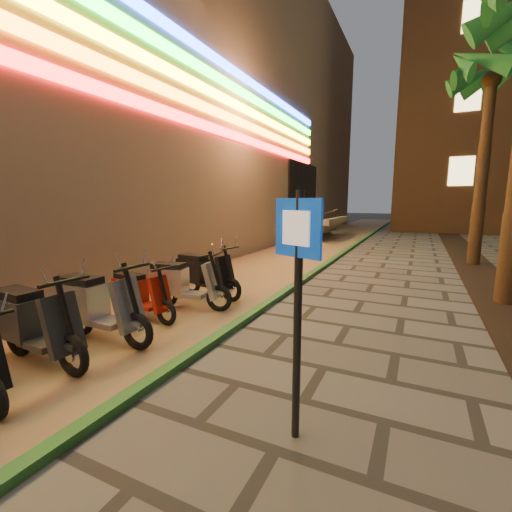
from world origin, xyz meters
The scene contains 11 objects.
ground centered at (0.00, 0.00, 0.00)m, with size 120.00×120.00×0.00m, color #474442.
parking_strip centered at (-2.60, 10.00, 0.01)m, with size 3.40×60.00×0.01m, color #8C7251.
green_curb centered at (-0.90, 10.00, 0.05)m, with size 0.18×60.00×0.10m, color #256428.
mall_building centered at (-15.47, 10.02, 7.48)m, with size 24.23×44.00×15.00m.
palm_d centered at (3.60, 12.00, 5.94)m, with size 2.97×3.02×7.16m.
pedestrian_sign centered at (0.93, 1.08, 1.46)m, with size 0.47×0.22×2.26m.
scooter_5 centered at (-2.76, 0.98, 0.55)m, with size 1.80×0.63×1.27m.
scooter_6 centered at (-2.63, 1.87, 0.56)m, with size 1.82×0.64×1.29m.
scooter_7 centered at (-2.76, 2.92, 0.46)m, with size 1.52×0.59×1.06m.
scooter_8 centered at (-2.41, 3.72, 0.52)m, with size 1.72×0.77×1.21m.
scooter_9 centered at (-2.55, 4.67, 0.53)m, with size 1.75×0.70×1.23m.
Camera 1 is at (1.85, -1.67, 2.17)m, focal length 24.00 mm.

